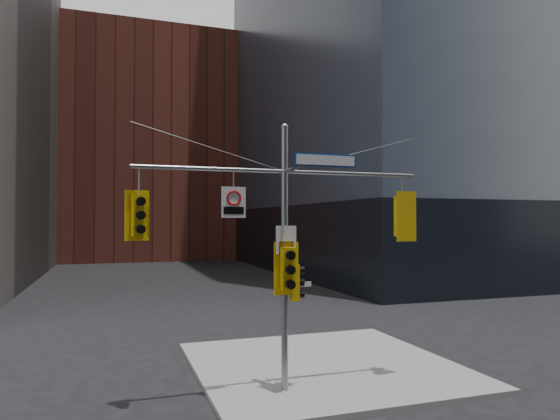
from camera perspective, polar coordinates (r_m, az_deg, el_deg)
sidewalk_corner at (r=16.64m, az=4.98°, el=-17.27°), size 8.00×8.00×0.15m
podium_ne at (r=53.60m, az=18.57°, el=-3.02°), size 36.40×36.40×6.00m
brick_midrise at (r=69.44m, az=-14.96°, el=6.46°), size 26.00×20.00×28.00m
signal_assembly at (r=13.40m, az=0.55°, el=-2.32°), size 8.00×0.80×7.30m
traffic_light_west_arm at (r=12.68m, az=-15.85°, el=-0.59°), size 0.59×0.53×1.25m
traffic_light_east_arm at (r=15.00m, az=13.77°, el=-0.71°), size 0.69×0.59×1.45m
traffic_light_pole_side at (r=13.61m, az=1.83°, el=-8.26°), size 0.40×0.34×0.98m
traffic_light_pole_front at (r=13.21m, az=0.93°, el=-6.76°), size 0.67×0.55×1.41m
street_sign_blade at (r=13.95m, az=5.24°, el=5.68°), size 1.86×0.06×0.36m
regulatory_sign_arm at (r=13.00m, az=-5.32°, el=1.01°), size 0.65×0.08×0.81m
regulatory_sign_pole at (r=13.30m, az=0.71°, el=-3.51°), size 0.58×0.06×0.75m
street_blade_ew at (r=13.67m, az=2.34°, el=-8.51°), size 0.67×0.12×0.13m
street_blade_ns at (r=13.97m, az=-0.08°, el=-9.36°), size 0.07×0.76×0.15m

